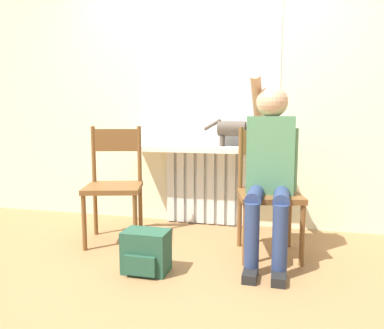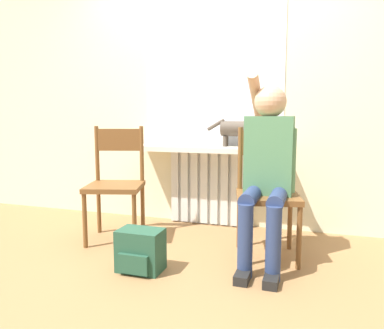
% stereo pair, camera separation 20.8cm
% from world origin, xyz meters
% --- Properties ---
extents(ground_plane, '(12.00, 12.00, 0.00)m').
position_xyz_m(ground_plane, '(0.00, 0.00, 0.00)').
color(ground_plane, olive).
extents(wall_with_window, '(7.00, 0.06, 2.70)m').
position_xyz_m(wall_with_window, '(0.00, 1.23, 1.35)').
color(wall_with_window, beige).
rests_on(wall_with_window, ground_plane).
extents(radiator, '(0.80, 0.08, 0.72)m').
position_xyz_m(radiator, '(0.00, 1.15, 0.36)').
color(radiator, silver).
rests_on(radiator, ground_plane).
extents(windowsill, '(1.40, 0.31, 0.05)m').
position_xyz_m(windowsill, '(0.00, 1.04, 0.75)').
color(windowsill, silver).
rests_on(windowsill, radiator).
extents(window_glass, '(1.34, 0.01, 1.32)m').
position_xyz_m(window_glass, '(0.00, 1.20, 1.43)').
color(window_glass, white).
rests_on(window_glass, windowsill).
extents(chair_left, '(0.56, 0.56, 0.96)m').
position_xyz_m(chair_left, '(-0.65, 0.49, 0.50)').
color(chair_left, brown).
rests_on(chair_left, ground_plane).
extents(chair_right, '(0.53, 0.53, 0.96)m').
position_xyz_m(chair_right, '(0.62, 0.49, 0.50)').
color(chair_right, brown).
rests_on(chair_right, ground_plane).
extents(person, '(0.36, 0.96, 1.37)m').
position_xyz_m(person, '(0.63, 0.38, 0.72)').
color(person, navy).
rests_on(person, ground_plane).
extents(cat, '(0.46, 0.14, 0.26)m').
position_xyz_m(cat, '(0.26, 1.09, 0.93)').
color(cat, '#4C4238').
rests_on(cat, windowsill).
extents(backpack, '(0.30, 0.23, 0.29)m').
position_xyz_m(backpack, '(-0.15, -0.08, 0.14)').
color(backpack, '#234C38').
rests_on(backpack, ground_plane).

